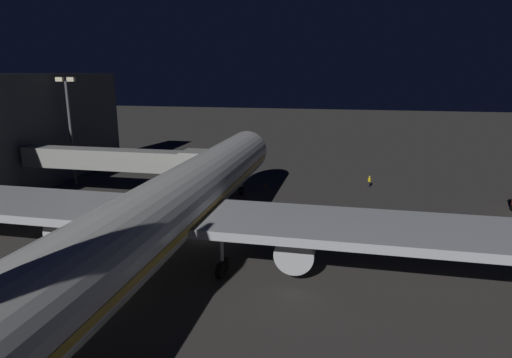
# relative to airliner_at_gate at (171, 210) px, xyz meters

# --- Properties ---
(ground_plane) EXTENTS (320.00, 320.00, 0.00)m
(ground_plane) POSITION_rel_airliner_at_gate_xyz_m (-0.00, -8.72, -5.27)
(ground_plane) COLOR #383533
(airliner_at_gate) EXTENTS (58.12, 60.15, 17.37)m
(airliner_at_gate) POSITION_rel_airliner_at_gate_xyz_m (0.00, 0.00, 0.00)
(airliner_at_gate) COLOR silver
(airliner_at_gate) RESTS_ON ground_plane
(jet_bridge) EXTENTS (25.11, 3.40, 6.99)m
(jet_bridge) POSITION_rel_airliner_at_gate_xyz_m (13.30, -17.16, 0.19)
(jet_bridge) COLOR #9E9E99
(jet_bridge) RESTS_ON ground_plane
(apron_floodlight_mast) EXTENTS (2.90, 0.50, 15.51)m
(apron_floodlight_mast) POSITION_rel_airliner_at_gate_xyz_m (25.50, -23.79, 3.88)
(apron_floodlight_mast) COLOR #59595E
(apron_floodlight_mast) RESTS_ON ground_plane
(ground_crew_near_nose_gear) EXTENTS (0.40, 0.40, 1.73)m
(ground_crew_near_nose_gear) POSITION_rel_airliner_at_gate_xyz_m (-17.03, -31.03, -4.32)
(ground_crew_near_nose_gear) COLOR black
(ground_crew_near_nose_gear) RESTS_ON ground_plane
(traffic_cone_nose_port) EXTENTS (0.36, 0.36, 0.55)m
(traffic_cone_nose_port) POSITION_rel_airliner_at_gate_xyz_m (-2.20, -28.73, -5.00)
(traffic_cone_nose_port) COLOR orange
(traffic_cone_nose_port) RESTS_ON ground_plane
(traffic_cone_nose_starboard) EXTENTS (0.36, 0.36, 0.55)m
(traffic_cone_nose_starboard) POSITION_rel_airliner_at_gate_xyz_m (2.20, -28.73, -5.00)
(traffic_cone_nose_starboard) COLOR orange
(traffic_cone_nose_starboard) RESTS_ON ground_plane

